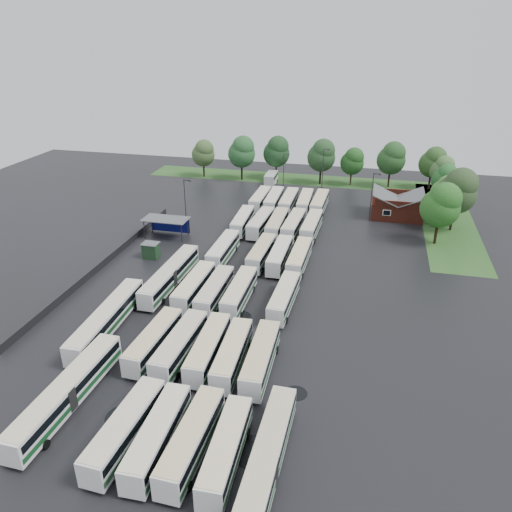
% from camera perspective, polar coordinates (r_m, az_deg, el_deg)
% --- Properties ---
extents(ground, '(160.00, 160.00, 0.00)m').
position_cam_1_polar(ground, '(69.68, -3.93, -5.74)').
color(ground, black).
rests_on(ground, ground).
extents(brick_building, '(10.07, 8.60, 5.39)m').
position_cam_1_polar(brick_building, '(105.45, 15.80, 5.35)').
color(brick_building, maroon).
rests_on(brick_building, ground).
extents(wash_shed, '(8.20, 4.20, 3.58)m').
position_cam_1_polar(wash_shed, '(92.67, -10.17, 3.98)').
color(wash_shed, '#2D2D30').
rests_on(wash_shed, ground).
extents(utility_hut, '(2.70, 2.20, 2.62)m').
position_cam_1_polar(utility_hut, '(85.01, -11.92, 0.65)').
color(utility_hut, '#163119').
rests_on(utility_hut, ground).
extents(grass_strip_north, '(80.00, 10.00, 0.01)m').
position_cam_1_polar(grass_strip_north, '(127.98, 5.60, 8.68)').
color(grass_strip_north, '#2A541F').
rests_on(grass_strip_north, ground).
extents(grass_strip_east, '(10.00, 50.00, 0.01)m').
position_cam_1_polar(grass_strip_east, '(107.06, 21.02, 3.84)').
color(grass_strip_east, '#2A541F').
rests_on(grass_strip_east, ground).
extents(west_fence, '(0.10, 50.00, 1.20)m').
position_cam_1_polar(west_fence, '(84.32, -16.87, -0.67)').
color(west_fence, '#2D2D30').
rests_on(west_fence, ground).
extents(bus_r0c1, '(3.05, 11.79, 3.25)m').
position_cam_1_polar(bus_r0c1, '(49.85, -14.70, -18.56)').
color(bus_r0c1, silver).
rests_on(bus_r0c1, ground).
extents(bus_r0c2, '(2.69, 11.48, 3.18)m').
position_cam_1_polar(bus_r0c2, '(48.67, -11.18, -19.49)').
color(bus_r0c2, silver).
rests_on(bus_r0c2, ground).
extents(bus_r0c3, '(2.73, 11.61, 3.22)m').
position_cam_1_polar(bus_r0c3, '(47.83, -7.37, -20.09)').
color(bus_r0c3, silver).
rests_on(bus_r0c3, ground).
extents(bus_r0c4, '(2.72, 11.21, 3.10)m').
position_cam_1_polar(bus_r0c4, '(46.84, -3.45, -21.21)').
color(bus_r0c4, silver).
rests_on(bus_r0c4, ground).
extents(bus_r1c0, '(2.90, 11.38, 3.14)m').
position_cam_1_polar(bus_r1c0, '(60.65, -11.60, -9.46)').
color(bus_r1c0, silver).
rests_on(bus_r1c0, ground).
extents(bus_r1c1, '(2.90, 11.80, 3.26)m').
position_cam_1_polar(bus_r1c1, '(59.26, -8.70, -10.03)').
color(bus_r1c1, silver).
rests_on(bus_r1c1, ground).
extents(bus_r1c2, '(2.81, 11.57, 3.20)m').
position_cam_1_polar(bus_r1c2, '(58.41, -5.49, -10.45)').
color(bus_r1c2, silver).
rests_on(bus_r1c2, ground).
extents(bus_r1c3, '(2.86, 11.39, 3.15)m').
position_cam_1_polar(bus_r1c3, '(57.35, -2.75, -11.13)').
color(bus_r1c3, silver).
rests_on(bus_r1c3, ground).
extents(bus_r1c4, '(2.79, 11.73, 3.25)m').
position_cam_1_polar(bus_r1c4, '(56.60, 0.53, -11.58)').
color(bus_r1c4, silver).
rests_on(bus_r1c4, ground).
extents(bus_r2c0, '(2.70, 11.64, 3.23)m').
position_cam_1_polar(bus_r2c0, '(71.33, -7.08, -3.48)').
color(bus_r2c0, silver).
rests_on(bus_r2c0, ground).
extents(bus_r2c1, '(2.46, 11.34, 3.15)m').
position_cam_1_polar(bus_r2c1, '(69.96, -4.75, -4.01)').
color(bus_r2c1, silver).
rests_on(bus_r2c1, ground).
extents(bus_r2c2, '(2.45, 11.42, 3.18)m').
position_cam_1_polar(bus_r2c2, '(69.44, -1.92, -4.15)').
color(bus_r2c2, silver).
rests_on(bus_r2c2, ground).
extents(bus_r2c4, '(2.69, 11.30, 3.13)m').
position_cam_1_polar(bus_r2c4, '(68.26, 3.20, -4.76)').
color(bus_r2c4, silver).
rests_on(bus_r2c4, ground).
extents(bus_r3c0, '(2.50, 11.52, 3.20)m').
position_cam_1_polar(bus_r3c0, '(82.51, -3.77, 0.73)').
color(bus_r3c0, silver).
rests_on(bus_r3c0, ground).
extents(bus_r3c2, '(2.68, 11.21, 3.10)m').
position_cam_1_polar(bus_r3c2, '(81.25, 0.60, 0.35)').
color(bus_r3c2, silver).
rests_on(bus_r3c2, ground).
extents(bus_r3c3, '(2.41, 11.25, 3.13)m').
position_cam_1_polar(bus_r3c3, '(80.47, 2.71, 0.08)').
color(bus_r3c3, silver).
rests_on(bus_r3c3, ground).
extents(bus_r3c4, '(2.59, 11.40, 3.16)m').
position_cam_1_polar(bus_r3c4, '(79.84, 4.96, -0.18)').
color(bus_r3c4, silver).
rests_on(bus_r3c4, ground).
extents(bus_r4c0, '(2.82, 11.25, 3.11)m').
position_cam_1_polar(bus_r4c0, '(94.76, -1.55, 4.01)').
color(bus_r4c0, silver).
rests_on(bus_r4c0, ground).
extents(bus_r4c1, '(2.90, 11.50, 3.17)m').
position_cam_1_polar(bus_r4c1, '(93.76, 0.51, 3.81)').
color(bus_r4c1, silver).
rests_on(bus_r4c1, ground).
extents(bus_r4c2, '(2.58, 11.61, 3.22)m').
position_cam_1_polar(bus_r4c2, '(93.12, 2.40, 3.66)').
color(bus_r4c2, silver).
rests_on(bus_r4c2, ground).
extents(bus_r4c3, '(2.91, 11.75, 3.25)m').
position_cam_1_polar(bus_r4c3, '(92.85, 4.31, 3.55)').
color(bus_r4c3, silver).
rests_on(bus_r4c3, ground).
extents(bus_r4c4, '(2.82, 11.70, 3.24)m').
position_cam_1_polar(bus_r4c4, '(92.68, 6.35, 3.42)').
color(bus_r4c4, silver).
rests_on(bus_r4c4, ground).
extents(bus_r5c0, '(2.47, 11.33, 3.15)m').
position_cam_1_polar(bus_r5c0, '(106.95, 0.48, 6.50)').
color(bus_r5c0, silver).
rests_on(bus_r5c0, ground).
extents(bus_r5c1, '(2.75, 11.57, 3.20)m').
position_cam_1_polar(bus_r5c1, '(106.39, 2.04, 6.40)').
color(bus_r5c1, silver).
rests_on(bus_r5c1, ground).
extents(bus_r5c2, '(2.55, 11.59, 3.22)m').
position_cam_1_polar(bus_r5c2, '(105.74, 3.75, 6.25)').
color(bus_r5c2, silver).
rests_on(bus_r5c2, ground).
extents(bus_r5c3, '(2.72, 11.35, 3.14)m').
position_cam_1_polar(bus_r5c3, '(105.74, 5.61, 6.16)').
color(bus_r5c3, silver).
rests_on(bus_r5c3, ground).
extents(bus_r5c4, '(2.73, 11.71, 3.25)m').
position_cam_1_polar(bus_r5c4, '(105.22, 7.27, 6.02)').
color(bus_r5c4, silver).
rests_on(bus_r5c4, ground).
extents(artic_bus_west_a, '(2.92, 17.30, 3.20)m').
position_cam_1_polar(artic_bus_west_a, '(55.53, -20.75, -14.34)').
color(artic_bus_west_a, silver).
rests_on(artic_bus_west_a, ground).
extents(artic_bus_west_b, '(2.83, 17.04, 3.15)m').
position_cam_1_polar(artic_bus_west_b, '(75.14, -9.78, -2.15)').
color(artic_bus_west_b, silver).
rests_on(artic_bus_west_b, ground).
extents(artic_bus_west_c, '(3.02, 17.25, 3.19)m').
position_cam_1_polar(artic_bus_west_c, '(66.13, -16.67, -6.89)').
color(artic_bus_west_c, silver).
rests_on(artic_bus_west_c, ground).
extents(artic_bus_east, '(2.51, 16.83, 3.12)m').
position_cam_1_polar(artic_bus_east, '(45.76, 1.10, -22.52)').
color(artic_bus_east, silver).
rests_on(artic_bus_east, ground).
extents(minibus, '(2.59, 6.51, 2.82)m').
position_cam_1_polar(minibus, '(123.03, 1.73, 8.87)').
color(minibus, silver).
rests_on(minibus, ground).
extents(tree_north_0, '(5.81, 5.81, 9.63)m').
position_cam_1_polar(tree_north_0, '(129.10, -6.01, 11.64)').
color(tree_north_0, black).
rests_on(tree_north_0, ground).
extents(tree_north_1, '(6.72, 6.72, 11.13)m').
position_cam_1_polar(tree_north_1, '(125.58, -1.60, 11.84)').
color(tree_north_1, black).
rests_on(tree_north_1, ground).
extents(tree_north_2, '(6.59, 6.59, 10.91)m').
position_cam_1_polar(tree_north_2, '(126.56, 2.41, 11.87)').
color(tree_north_2, black).
rests_on(tree_north_2, ground).
extents(tree_north_3, '(6.74, 6.74, 11.16)m').
position_cam_1_polar(tree_north_3, '(122.87, 7.56, 11.36)').
color(tree_north_3, black).
rests_on(tree_north_3, ground).
extents(tree_north_4, '(5.61, 5.61, 9.29)m').
position_cam_1_polar(tree_north_4, '(123.41, 11.00, 10.61)').
color(tree_north_4, '#392B1C').
rests_on(tree_north_4, ground).
extents(tree_north_5, '(6.67, 6.67, 11.04)m').
position_cam_1_polar(tree_north_5, '(123.68, 15.28, 10.77)').
color(tree_north_5, black).
rests_on(tree_north_5, ground).
extents(tree_north_6, '(6.19, 6.19, 10.25)m').
position_cam_1_polar(tree_north_6, '(124.90, 19.61, 10.10)').
color(tree_north_6, black).
rests_on(tree_north_6, ground).
extents(tree_east_0, '(6.87, 6.87, 11.37)m').
position_cam_1_polar(tree_east_0, '(92.12, 20.48, 5.50)').
color(tree_east_0, black).
rests_on(tree_east_0, ground).
extents(tree_east_1, '(7.37, 7.37, 12.21)m').
position_cam_1_polar(tree_east_1, '(99.49, 22.09, 6.94)').
color(tree_east_1, black).
rests_on(tree_east_1, ground).
extents(tree_east_2, '(5.57, 5.57, 9.23)m').
position_cam_1_polar(tree_east_2, '(105.13, 20.88, 6.93)').
color(tree_east_2, '#3C2213').
rests_on(tree_east_2, ground).
extents(tree_east_3, '(5.33, 5.33, 8.83)m').
position_cam_1_polar(tree_east_3, '(115.37, 20.82, 8.31)').
color(tree_east_3, black).
rests_on(tree_east_3, ground).
extents(tree_east_4, '(5.39, 5.39, 8.93)m').
position_cam_1_polar(tree_east_4, '(122.55, 20.55, 9.28)').
color(tree_east_4, '#301E13').
rests_on(tree_east_4, ground).
extents(lamp_post_ne, '(1.49, 0.29, 9.70)m').
position_cam_1_polar(lamp_post_ne, '(100.54, 13.16, 6.97)').
color(lamp_post_ne, '#2D2D30').
rests_on(lamp_post_ne, ground).
extents(lamp_post_nw, '(1.55, 0.30, 10.05)m').
position_cam_1_polar(lamp_post_nw, '(93.56, -8.03, 6.18)').
color(lamp_post_nw, '#2D2D30').
rests_on(lamp_post_nw, ground).
extents(lamp_post_back_w, '(1.40, 0.27, 9.11)m').
position_cam_1_polar(lamp_post_back_w, '(116.17, 3.22, 9.79)').
color(lamp_post_back_w, '#2D2D30').
rests_on(lamp_post_back_w, ground).
extents(lamp_post_back_e, '(1.59, 0.31, 10.32)m').
position_cam_1_polar(lamp_post_back_e, '(116.44, 7.72, 10.00)').
color(lamp_post_back_e, '#2D2D30').
rests_on(lamp_post_back_e, ground).
extents(puddle_0, '(4.04, 4.04, 0.01)m').
position_cam_1_polar(puddle_0, '(53.69, -14.71, -17.40)').
color(puddle_0, black).
rests_on(puddle_0, ground).
extents(puddle_1, '(4.41, 4.41, 0.01)m').
position_cam_1_polar(puddle_1, '(48.89, 0.07, -21.53)').
color(puddle_1, black).
rests_on(puddle_1, ground).
extents(puddle_2, '(7.89, 7.89, 0.01)m').
position_cam_1_polar(puddle_2, '(74.72, -7.38, -3.65)').
color(puddle_2, black).
rests_on(puddle_2, ground).
extents(puddle_3, '(4.19, 4.19, 0.01)m').
position_cam_1_polar(puddle_3, '(66.98, -2.23, -7.07)').
color(puddle_3, black).
rests_on(puddle_3, ground).
extents(puddle_4, '(2.50, 2.50, 0.01)m').
position_cam_1_polar(puddle_4, '(54.92, 4.57, -15.37)').
color(puddle_4, black).
rests_on(puddle_4, ground).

